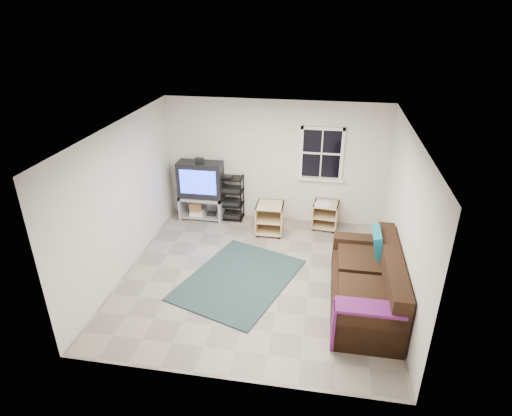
% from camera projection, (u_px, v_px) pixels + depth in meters
% --- Properties ---
extents(room, '(4.60, 4.62, 4.60)m').
position_uv_depth(room, '(321.00, 157.00, 8.69)').
color(room, gray).
rests_on(room, ground).
extents(tv_unit, '(0.95, 0.47, 1.39)m').
position_uv_depth(tv_unit, '(201.00, 186.00, 9.17)').
color(tv_unit, '#A2A2AA').
rests_on(tv_unit, ground).
extents(av_rack, '(0.50, 0.37, 1.01)m').
position_uv_depth(av_rack, '(232.00, 200.00, 9.26)').
color(av_rack, black).
rests_on(av_rack, ground).
extents(side_table_left, '(0.55, 0.55, 0.64)m').
position_uv_depth(side_table_left, '(270.00, 217.00, 8.77)').
color(side_table_left, tan).
rests_on(side_table_left, ground).
extents(side_table_right, '(0.55, 0.55, 0.58)m').
position_uv_depth(side_table_right, '(325.00, 213.00, 8.97)').
color(side_table_right, tan).
rests_on(side_table_right, ground).
extents(sofa, '(0.99, 2.24, 1.02)m').
position_uv_depth(sofa, '(368.00, 286.00, 6.59)').
color(sofa, black).
rests_on(sofa, ground).
extents(shag_rug, '(2.21, 2.57, 0.03)m').
position_uv_depth(shag_rug, '(239.00, 279.00, 7.35)').
color(shag_rug, black).
rests_on(shag_rug, ground).
extents(paper_bag, '(0.30, 0.24, 0.38)m').
position_uv_depth(paper_bag, '(196.00, 209.00, 9.43)').
color(paper_bag, olive).
rests_on(paper_bag, ground).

